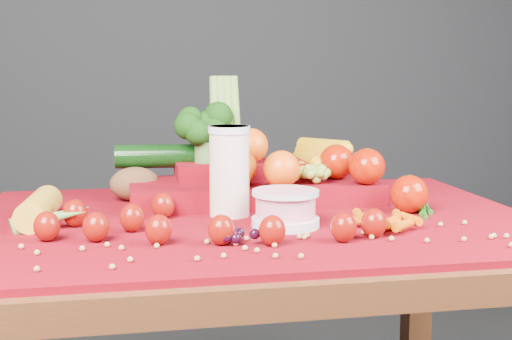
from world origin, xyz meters
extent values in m
cube|color=black|center=(0.00, 1.50, 1.25)|extent=(3.00, 0.02, 2.50)
cube|color=#3D1D0D|center=(0.00, 0.00, 0.72)|extent=(1.10, 0.80, 0.05)
cube|color=#3D1D0D|center=(0.48, 0.33, 0.35)|extent=(0.06, 0.06, 0.70)
cube|color=#6E030E|center=(0.00, 0.00, 0.76)|extent=(1.05, 0.75, 0.01)
cylinder|color=beige|center=(-0.05, 0.02, 0.85)|extent=(0.08, 0.08, 0.17)
cylinder|color=silver|center=(-0.05, 0.02, 0.93)|extent=(0.08, 0.08, 0.01)
cylinder|color=silver|center=(0.03, -0.09, 0.77)|extent=(0.12, 0.12, 0.02)
cylinder|color=pink|center=(0.03, -0.09, 0.80)|extent=(0.11, 0.11, 0.05)
cylinder|color=silver|center=(0.03, -0.09, 0.82)|extent=(0.12, 0.12, 0.01)
ellipsoid|color=maroon|center=(-0.24, -0.08, 0.79)|extent=(0.04, 0.04, 0.05)
cone|color=#0D4A0E|center=(-0.24, -0.08, 0.81)|extent=(0.03, 0.03, 0.01)
ellipsoid|color=maroon|center=(-0.30, -0.14, 0.79)|extent=(0.04, 0.04, 0.05)
cone|color=#0D4A0E|center=(-0.30, -0.14, 0.81)|extent=(0.03, 0.03, 0.01)
ellipsoid|color=maroon|center=(-0.20, -0.18, 0.79)|extent=(0.04, 0.04, 0.05)
cone|color=#0D4A0E|center=(-0.20, -0.18, 0.81)|extent=(0.03, 0.03, 0.01)
ellipsoid|color=maroon|center=(-0.10, -0.20, 0.79)|extent=(0.04, 0.04, 0.05)
cone|color=#0D4A0E|center=(-0.10, -0.20, 0.81)|extent=(0.03, 0.03, 0.01)
ellipsoid|color=maroon|center=(-0.02, -0.22, 0.79)|extent=(0.04, 0.04, 0.05)
cone|color=#0D4A0E|center=(-0.02, -0.22, 0.81)|extent=(0.03, 0.03, 0.01)
ellipsoid|color=maroon|center=(0.10, -0.22, 0.79)|extent=(0.04, 0.04, 0.05)
cone|color=#0D4A0E|center=(0.10, -0.22, 0.81)|extent=(0.03, 0.03, 0.01)
ellipsoid|color=maroon|center=(-0.18, 0.02, 0.79)|extent=(0.04, 0.04, 0.05)
cone|color=#0D4A0E|center=(-0.18, 0.02, 0.81)|extent=(0.03, 0.03, 0.01)
ellipsoid|color=maroon|center=(-0.34, -0.02, 0.79)|extent=(0.04, 0.04, 0.05)
cone|color=#0D4A0E|center=(-0.34, -0.02, 0.81)|extent=(0.03, 0.03, 0.01)
ellipsoid|color=maroon|center=(0.16, -0.20, 0.79)|extent=(0.04, 0.04, 0.05)
cone|color=#0D4A0E|center=(0.16, -0.20, 0.81)|extent=(0.03, 0.03, 0.01)
ellipsoid|color=maroon|center=(-0.38, -0.12, 0.79)|extent=(0.04, 0.04, 0.05)
cone|color=#0D4A0E|center=(-0.38, -0.12, 0.81)|extent=(0.03, 0.03, 0.01)
cylinder|color=gold|center=(-0.41, 0.02, 0.79)|extent=(0.07, 0.18, 0.06)
ellipsoid|color=brown|center=(-0.23, 0.21, 0.80)|extent=(0.11, 0.08, 0.07)
cube|color=#6E030E|center=(0.02, 0.15, 0.78)|extent=(0.52, 0.22, 0.04)
cube|color=#6E030E|center=(0.00, 0.20, 0.82)|extent=(0.28, 0.12, 0.03)
sphere|color=#A51E05|center=(0.24, 0.06, 0.84)|extent=(0.08, 0.08, 0.08)
sphere|color=#A51E05|center=(0.30, -0.02, 0.80)|extent=(0.08, 0.08, 0.08)
sphere|color=#A51E05|center=(0.20, 0.14, 0.84)|extent=(0.08, 0.08, 0.08)
sphere|color=#D44005|center=(-0.02, 0.10, 0.84)|extent=(0.07, 0.07, 0.07)
sphere|color=#D44005|center=(0.06, 0.06, 0.84)|extent=(0.07, 0.07, 0.07)
sphere|color=#D44005|center=(0.02, 0.18, 0.88)|extent=(0.07, 0.07, 0.07)
cylinder|color=orange|center=(0.14, 0.22, 0.82)|extent=(0.06, 0.15, 0.04)
cylinder|color=orange|center=(0.16, 0.22, 0.84)|extent=(0.04, 0.15, 0.04)
cylinder|color=orange|center=(0.18, 0.22, 0.85)|extent=(0.07, 0.15, 0.04)
cylinder|color=orange|center=(0.19, 0.22, 0.87)|extent=(0.10, 0.15, 0.04)
cylinder|color=#3F662D|center=(-0.08, 0.20, 0.86)|extent=(0.04, 0.04, 0.04)
cylinder|color=olive|center=(-0.05, 0.24, 0.92)|extent=(0.03, 0.06, 0.22)
cylinder|color=olive|center=(-0.03, 0.24, 0.92)|extent=(0.02, 0.06, 0.22)
cylinder|color=olive|center=(-0.02, 0.24, 0.92)|extent=(0.02, 0.06, 0.22)
cylinder|color=olive|center=(0.00, 0.24, 0.92)|extent=(0.03, 0.06, 0.22)
cylinder|color=black|center=(-0.14, 0.24, 0.85)|extent=(0.26, 0.07, 0.05)
camera|label=1|loc=(-0.26, -1.32, 1.05)|focal=50.00mm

